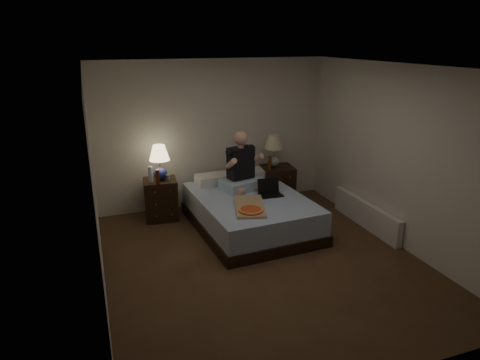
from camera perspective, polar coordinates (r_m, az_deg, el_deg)
name	(u,v)px	position (r m, az deg, el deg)	size (l,w,h in m)	color
floor	(263,261)	(5.78, 3.05, -10.71)	(4.00, 4.50, 0.00)	brown
ceiling	(266,67)	(5.06, 3.54, 14.86)	(4.00, 4.50, 0.00)	white
wall_back	(213,134)	(7.34, -3.56, 6.11)	(4.00, 2.50, 0.00)	beige
wall_front	(378,253)	(3.48, 17.95, -9.25)	(4.00, 2.50, 0.00)	beige
wall_left	(94,189)	(4.90, -18.83, -1.18)	(4.50, 2.50, 0.00)	beige
wall_right	(398,157)	(6.31, 20.29, 2.94)	(4.50, 2.50, 0.00)	beige
bed	(250,212)	(6.61, 1.38, -4.33)	(1.54, 2.06, 0.51)	#5F85BE
nightstand_left	(161,199)	(7.03, -10.49, -2.55)	(0.51, 0.46, 0.66)	black
nightstand_right	(277,186)	(7.53, 4.99, -0.76)	(0.53, 0.48, 0.69)	black
lamp_left	(160,162)	(6.86, -10.66, 2.32)	(0.32, 0.32, 0.56)	navy
lamp_right	(274,151)	(7.36, 4.50, 3.90)	(0.32, 0.32, 0.56)	gray
water_bottle	(151,174)	(6.81, -11.82, 0.75)	(0.07, 0.07, 0.25)	white
soda_can	(168,178)	(6.83, -9.60, 0.28)	(0.07, 0.07, 0.10)	#ACACA7
beer_bottle_left	(158,177)	(6.69, -10.93, 0.41)	(0.06, 0.06, 0.23)	#4F210B
beer_bottle_right	(270,163)	(7.23, 4.01, 2.28)	(0.06, 0.06, 0.23)	#502D0B
person	(242,161)	(6.71, 0.33, 2.58)	(0.66, 0.52, 0.93)	black
laptop	(271,188)	(6.53, 4.16, -1.09)	(0.34, 0.28, 0.24)	black
pizza_box	(251,211)	(5.89, 1.45, -4.11)	(0.40, 0.76, 0.08)	tan
radiator	(366,215)	(6.95, 16.43, -4.44)	(0.10, 1.60, 0.40)	silver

